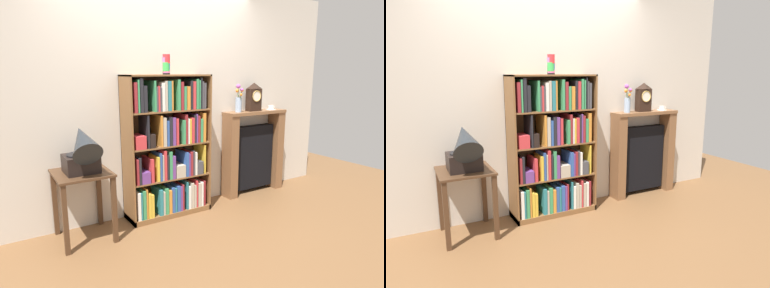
% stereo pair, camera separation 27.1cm
% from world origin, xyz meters
% --- Properties ---
extents(ground_plane, '(7.78, 6.40, 0.02)m').
position_xyz_m(ground_plane, '(0.00, 0.00, -0.01)').
color(ground_plane, brown).
extents(wall_back, '(4.78, 0.08, 2.60)m').
position_xyz_m(wall_back, '(0.18, 0.34, 1.30)').
color(wall_back, beige).
rests_on(wall_back, ground).
extents(bookshelf, '(0.96, 0.33, 1.58)m').
position_xyz_m(bookshelf, '(0.01, 0.12, 0.75)').
color(bookshelf, brown).
rests_on(bookshelf, ground).
extents(cup_stack, '(0.08, 0.08, 0.21)m').
position_xyz_m(cup_stack, '(-0.02, 0.09, 1.69)').
color(cup_stack, black).
rests_on(cup_stack, bookshelf).
extents(side_table_left, '(0.51, 0.54, 0.68)m').
position_xyz_m(side_table_left, '(-0.98, 0.03, 0.51)').
color(side_table_left, '#472D1C').
rests_on(side_table_left, ground).
extents(gramophone, '(0.30, 0.51, 0.53)m').
position_xyz_m(gramophone, '(-0.98, -0.06, 0.91)').
color(gramophone, black).
rests_on(gramophone, side_table_left).
extents(fireplace_mantel, '(0.92, 0.23, 1.11)m').
position_xyz_m(fireplace_mantel, '(1.33, 0.20, 0.55)').
color(fireplace_mantel, brown).
rests_on(fireplace_mantel, ground).
extents(mantel_clock, '(0.19, 0.11, 0.36)m').
position_xyz_m(mantel_clock, '(1.30, 0.18, 1.29)').
color(mantel_clock, black).
rests_on(mantel_clock, fireplace_mantel).
extents(flower_vase, '(0.14, 0.15, 0.35)m').
position_xyz_m(flower_vase, '(1.04, 0.18, 1.26)').
color(flower_vase, '#99B2D1').
rests_on(flower_vase, fireplace_mantel).
extents(teacup_with_saucer, '(0.13, 0.13, 0.06)m').
position_xyz_m(teacup_with_saucer, '(1.61, 0.18, 1.13)').
color(teacup_with_saucer, white).
rests_on(teacup_with_saucer, fireplace_mantel).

